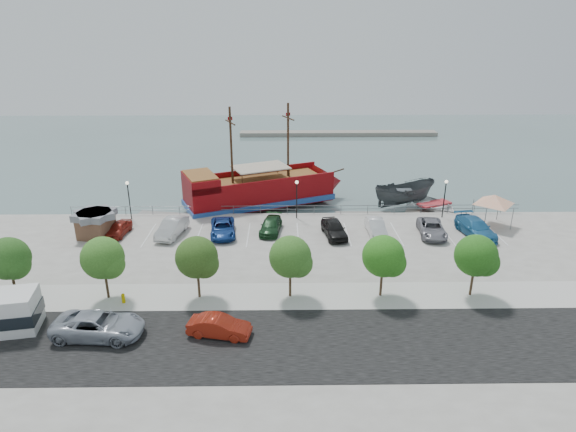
{
  "coord_description": "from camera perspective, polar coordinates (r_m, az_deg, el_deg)",
  "views": [
    {
      "loc": [
        -1.61,
        -42.42,
        19.31
      ],
      "look_at": [
        -1.0,
        2.0,
        2.0
      ],
      "focal_mm": 30.0,
      "sensor_mm": 36.0,
      "label": 1
    }
  ],
  "objects": [
    {
      "name": "ground",
      "position": [
        47.06,
        1.25,
        -4.28
      ],
      "size": [
        160.0,
        160.0,
        0.0
      ],
      "primitive_type": "plane",
      "color": "#516866"
    },
    {
      "name": "street",
      "position": [
        32.76,
        2.26,
        -14.83
      ],
      "size": [
        100.0,
        8.0,
        0.04
      ],
      "primitive_type": "cube",
      "color": "black",
      "rests_on": "land_slab"
    },
    {
      "name": "land_slab",
      "position": [
        29.29,
        2.77,
        -21.57
      ],
      "size": [
        100.0,
        58.0,
        1.2
      ],
      "primitive_type": "cube",
      "color": "gray",
      "rests_on": "ground"
    },
    {
      "name": "parked_car_f",
      "position": [
        49.22,
        10.35,
        -1.25
      ],
      "size": [
        1.68,
        4.5,
        1.47
      ],
      "primitive_type": "imported",
      "rotation": [
        0.0,
        0.0,
        0.03
      ],
      "color": "silver",
      "rests_on": "land_slab"
    },
    {
      "name": "dock_mid",
      "position": [
        56.21,
        8.98,
        0.04
      ],
      "size": [
        6.53,
        2.04,
        0.37
      ],
      "primitive_type": "cube",
      "rotation": [
        0.0,
        0.0,
        -0.03
      ],
      "color": "slate",
      "rests_on": "ground"
    },
    {
      "name": "street_sedan",
      "position": [
        33.39,
        -8.15,
        -12.84
      ],
      "size": [
        4.45,
        2.26,
        1.4
      ],
      "primitive_type": "imported",
      "rotation": [
        0.0,
        0.0,
        1.38
      ],
      "color": "#9D2313",
      "rests_on": "street"
    },
    {
      "name": "speedboat",
      "position": [
        59.36,
        16.91,
        1.02
      ],
      "size": [
        6.97,
        7.86,
        1.35
      ],
      "primitive_type": "imported",
      "rotation": [
        0.0,
        0.0,
        0.44
      ],
      "color": "white",
      "rests_on": "ground"
    },
    {
      "name": "parked_car_c",
      "position": [
        48.55,
        -7.73,
        -1.43
      ],
      "size": [
        2.99,
        5.45,
        1.45
      ],
      "primitive_type": "imported",
      "rotation": [
        0.0,
        0.0,
        0.12
      ],
      "color": "navy",
      "rests_on": "land_slab"
    },
    {
      "name": "shed",
      "position": [
        51.13,
        -21.84,
        -0.81
      ],
      "size": [
        3.81,
        3.81,
        2.64
      ],
      "rotation": [
        0.0,
        0.0,
        -0.22
      ],
      "color": "brown",
      "rests_on": "land_slab"
    },
    {
      "name": "tree_c",
      "position": [
        36.63,
        -10.56,
        -5.03
      ],
      "size": [
        3.3,
        3.2,
        5.0
      ],
      "color": "#473321",
      "rests_on": "sidewalk"
    },
    {
      "name": "pirate_ship",
      "position": [
        58.37,
        -2.07,
        3.16
      ],
      "size": [
        20.64,
        12.96,
        12.9
      ],
      "rotation": [
        0.0,
        0.0,
        0.41
      ],
      "color": "maroon",
      "rests_on": "ground"
    },
    {
      "name": "tree_e",
      "position": [
        36.92,
        11.47,
        -4.88
      ],
      "size": [
        3.3,
        3.2,
        5.0
      ],
      "color": "#473321",
      "rests_on": "sidewalk"
    },
    {
      "name": "street_van",
      "position": [
        35.29,
        -21.55,
        -11.97
      ],
      "size": [
        6.21,
        3.2,
        1.68
      ],
      "primitive_type": "imported",
      "rotation": [
        0.0,
        0.0,
        1.5
      ],
      "color": "#959DA9",
      "rests_on": "street"
    },
    {
      "name": "parked_car_d",
      "position": [
        48.87,
        -2.04,
        -1.14
      ],
      "size": [
        2.53,
        4.91,
        1.36
      ],
      "primitive_type": "imported",
      "rotation": [
        0.0,
        0.0,
        -0.14
      ],
      "color": "#163A1C",
      "rests_on": "land_slab"
    },
    {
      "name": "dock_east",
      "position": [
        58.16,
        16.95,
        0.08
      ],
      "size": [
        6.7,
        4.29,
        0.37
      ],
      "primitive_type": "cube",
      "rotation": [
        0.0,
        0.0,
        -0.41
      ],
      "color": "gray",
      "rests_on": "ground"
    },
    {
      "name": "tree_f",
      "position": [
        39.0,
        21.6,
        -4.56
      ],
      "size": [
        3.3,
        3.2,
        5.0
      ],
      "color": "#473321",
      "rests_on": "sidewalk"
    },
    {
      "name": "tree_a",
      "position": [
        41.38,
        -30.09,
        -4.54
      ],
      "size": [
        3.3,
        3.2,
        5.0
      ],
      "color": "#473321",
      "rests_on": "sidewalk"
    },
    {
      "name": "patrol_boat",
      "position": [
        59.76,
        13.59,
        2.36
      ],
      "size": [
        8.42,
        5.11,
        3.06
      ],
      "primitive_type": "imported",
      "rotation": [
        0.0,
        0.0,
        1.86
      ],
      "color": "#3E4345",
      "rests_on": "ground"
    },
    {
      "name": "parked_car_b",
      "position": [
        49.32,
        -13.6,
        -1.35
      ],
      "size": [
        2.71,
        5.3,
        1.67
      ],
      "primitive_type": "imported",
      "rotation": [
        0.0,
        0.0,
        -0.2
      ],
      "color": "silver",
      "rests_on": "land_slab"
    },
    {
      "name": "dock_west",
      "position": [
        56.97,
        -14.19,
        -0.07
      ],
      "size": [
        7.12,
        3.16,
        0.39
      ],
      "primitive_type": "cube",
      "rotation": [
        0.0,
        0.0,
        -0.18
      ],
      "color": "gray",
      "rests_on": "ground"
    },
    {
      "name": "lamp_post_right",
      "position": [
        54.51,
        18.12,
        2.73
      ],
      "size": [
        0.36,
        0.36,
        4.28
      ],
      "color": "black",
      "rests_on": "land_slab"
    },
    {
      "name": "sidewalk",
      "position": [
        37.76,
        1.79,
        -9.45
      ],
      "size": [
        100.0,
        4.0,
        0.05
      ],
      "primitive_type": "cube",
      "color": "#B7B6B1",
      "rests_on": "land_slab"
    },
    {
      "name": "parked_car_e",
      "position": [
        47.98,
        5.49,
        -1.48
      ],
      "size": [
        2.65,
        5.07,
        1.65
      ],
      "primitive_type": "imported",
      "rotation": [
        0.0,
        0.0,
        0.15
      ],
      "color": "black",
      "rests_on": "land_slab"
    },
    {
      "name": "lamp_post_left",
      "position": [
        54.13,
        -18.39,
        2.57
      ],
      "size": [
        0.36,
        0.36,
        4.28
      ],
      "color": "black",
      "rests_on": "land_slab"
    },
    {
      "name": "parked_car_g",
      "position": [
        50.12,
        16.68,
        -1.42
      ],
      "size": [
        2.96,
        5.44,
        1.45
      ],
      "primitive_type": "imported",
      "rotation": [
        0.0,
        0.0,
        -0.11
      ],
      "color": "gray",
      "rests_on": "land_slab"
    },
    {
      "name": "tree_b",
      "position": [
        38.45,
        -20.93,
        -4.84
      ],
      "size": [
        3.3,
        3.2,
        5.0
      ],
      "color": "#473321",
      "rests_on": "sidewalk"
    },
    {
      "name": "fire_hydrant",
      "position": [
        38.72,
        -18.94,
        -9.16
      ],
      "size": [
        0.28,
        0.28,
        0.81
      ],
      "rotation": [
        0.0,
        0.0,
        -0.42
      ],
      "color": "#CCB002",
      "rests_on": "sidewalk"
    },
    {
      "name": "seawall_railing",
      "position": [
        53.64,
        0.98,
        0.79
      ],
      "size": [
        50.0,
        0.06,
        1.0
      ],
      "color": "#565A5E",
      "rests_on": "land_slab"
    },
    {
      "name": "parked_car_a",
      "position": [
        51.03,
        -19.42,
        -1.41
      ],
      "size": [
        1.98,
        4.1,
        1.35
      ],
      "primitive_type": "imported",
      "rotation": [
        0.0,
        0.0,
        -0.1
      ],
      "color": "maroon",
      "rests_on": "land_slab"
    },
    {
      "name": "canopy_tent",
      "position": [
        53.99,
        23.33,
        2.32
      ],
      "size": [
        4.98,
        4.98,
        3.86
      ],
      "rotation": [
        0.0,
        0.0,
        0.08
      ],
      "color": "slate",
      "rests_on": "land_slab"
    },
    {
      "name": "far_shore",
      "position": [
        100.11,
        5.97,
        9.7
      ],
      "size": [
        40.0,
        3.0,
        0.8
      ],
      "primitive_type": "cube",
      "color": "gray",
      "rests_on": "ground"
    },
    {
      "name": "lamp_post_mid",
      "position": [
        51.61,
        1.04,
        2.79
      ],
      "size": [
        0.36,
        0.36,
        4.28
      ],
      "color": "black",
      "rests_on": "land_slab"
    },
    {
      "name": "parked_car_h",
      "position": [
        51.43,
        21.35,
        -1.3
      ],
      "size": [
        3.09,
        6.03,
        1.67
      ],
      "primitive_type": "imported",
      "rotation": [
        0.0,
        0.0,
        0.13
      ],
      "color": "teal",
      "rests_on": "land_slab"
    },
    {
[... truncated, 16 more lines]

